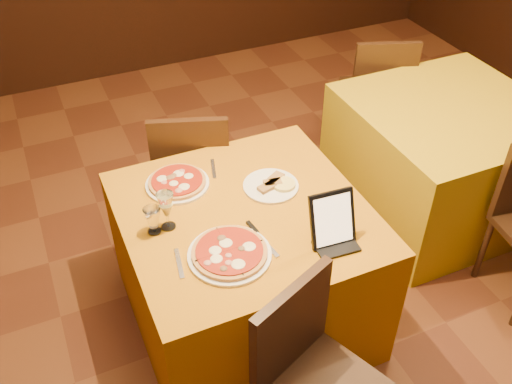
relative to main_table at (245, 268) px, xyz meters
name	(u,v)px	position (x,y,z in m)	size (l,w,h in m)	color
floor	(323,373)	(0.21, -0.48, -0.38)	(6.00, 7.00, 0.01)	#5E2D19
main_table	(245,268)	(0.00, 0.00, 0.00)	(1.10, 1.10, 0.75)	#B5700B
side_table	(441,159)	(1.48, 0.35, 0.00)	(1.10, 1.10, 0.75)	#BB970C
chair_main_far	(193,169)	(0.00, 0.78, 0.08)	(0.36, 0.36, 0.91)	black
chair_side_far	(374,91)	(1.48, 1.13, 0.08)	(0.36, 0.36, 0.91)	black
pizza_near	(230,253)	(-0.17, -0.24, 0.39)	(0.35, 0.35, 0.03)	white
pizza_far	(177,183)	(-0.22, 0.30, 0.39)	(0.31, 0.31, 0.03)	white
cutlet_dish	(271,185)	(0.18, 0.11, 0.39)	(0.27, 0.27, 0.03)	white
wine_glass	(167,211)	(-0.35, 0.04, 0.47)	(0.08, 0.08, 0.19)	#F5EF8B
water_glass	(153,221)	(-0.41, 0.03, 0.44)	(0.07, 0.07, 0.13)	white
tablet	(332,219)	(0.27, -0.32, 0.49)	(0.20, 0.02, 0.24)	black
knife	(263,240)	(0.00, -0.21, 0.38)	(0.24, 0.02, 0.01)	#B1B3B9
fork_near	(179,263)	(-0.37, -0.20, 0.38)	(0.17, 0.02, 0.01)	silver
fork_far	(213,169)	(-0.02, 0.35, 0.38)	(0.16, 0.02, 0.01)	silver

